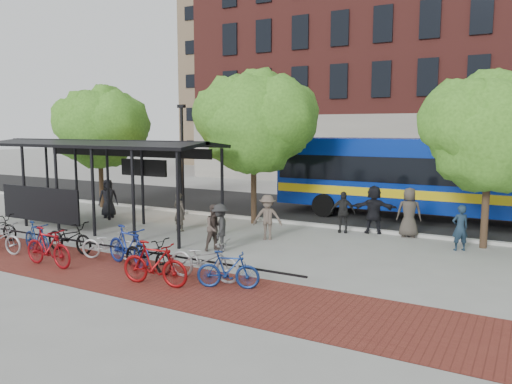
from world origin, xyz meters
The scene contains 30 objects.
ground centered at (0.00, 0.00, 0.00)m, with size 160.00×160.00×0.00m, color #9E9E99.
asphalt_street centered at (0.00, 8.00, 0.01)m, with size 160.00×8.00×0.01m, color black.
curb centered at (0.00, 4.00, 0.06)m, with size 160.00×0.25×0.12m, color #B7B7B2.
brick_strip centered at (-2.00, -5.00, 0.00)m, with size 24.00×3.00×0.01m, color maroon.
bike_rack_rail centered at (-3.30, -4.10, 0.00)m, with size 12.00×0.05×0.95m, color black.
building_tower centered at (-16.00, 40.00, 15.00)m, with size 22.00×22.00×30.00m, color #7A664C.
bus_shelter centered at (-8.13, -0.48, 3.00)m, with size 10.60×3.07×3.60m.
tree_a centered at (-11.91, 3.35, 4.24)m, with size 4.90×4.00×6.18m.
tree_b centered at (-2.90, 3.35, 4.46)m, with size 5.15×4.20×6.47m.
tree_c centered at (6.09, 3.35, 4.05)m, with size 4.66×3.80×5.92m.
lamp_post_left centered at (-7.00, 3.60, 2.75)m, with size 0.35×0.20×5.12m.
bus centered at (3.27, 7.73, 2.06)m, with size 13.31×3.25×3.59m.
bike_3 centered at (-6.74, -4.55, 0.50)m, with size 0.47×1.68×1.01m, color navy.
bike_4 centered at (-5.78, -4.04, 0.52)m, with size 0.69×1.98×1.04m, color black.
bike_5 centered at (-4.98, -5.50, 0.59)m, with size 0.55×1.95×1.17m, color maroon.
bike_6 centered at (-4.02, -4.02, 0.48)m, with size 0.64×1.83×0.96m, color #B5B6B8.
bike_7 centered at (-2.96, -4.28, 0.60)m, with size 0.56×1.99×1.20m, color navy.
bike_8 centered at (-2.07, -4.43, 0.50)m, with size 0.67×1.91×1.00m, color black.
bike_9 centered at (-1.05, -5.34, 0.58)m, with size 0.55×1.95×1.17m, color maroon.
bike_10 centered at (-0.19, -4.33, 0.57)m, with size 0.75×2.16×1.14m, color #9A999C.
bike_11 centered at (0.74, -4.61, 0.49)m, with size 0.46×1.63×0.98m, color navy.
pedestrian_0 centered at (-9.52, 1.32, 0.88)m, with size 0.86×0.56×1.75m, color black.
pedestrian_1 centered at (-4.77, 0.47, 0.77)m, with size 0.56×0.37×1.54m, color #403A33.
pedestrian_3 centered at (-1.02, 0.83, 0.82)m, with size 1.06×0.61×1.65m, color brown.
pedestrian_4 centered at (0.95, 3.38, 0.81)m, with size 0.95×0.39×1.61m, color black.
pedestrian_5 centered at (2.05, 3.80, 0.94)m, with size 1.74×0.55×1.88m, color black.
pedestrian_6 centered at (3.39, 3.80, 0.93)m, with size 0.91×0.59×1.87m, color #413B34.
pedestrian_7 centered at (5.34, 2.50, 0.77)m, with size 0.56×0.37×1.54m, color #1B2D3F.
pedestrian_8 centered at (-1.75, -1.50, 0.78)m, with size 0.76×0.59×1.56m, color #4D3F39.
pedestrian_9 centered at (-1.56, -1.50, 0.80)m, with size 1.03×0.59×1.59m, color #282828.
Camera 1 is at (7.37, -14.99, 4.07)m, focal length 35.00 mm.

